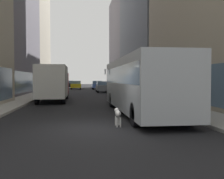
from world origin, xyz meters
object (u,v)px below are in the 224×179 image
Objects in this scene: car_black_suv at (69,84)px; box_truck at (54,82)px; car_yellow_taxi at (76,85)px; car_blue_hatchback at (97,85)px; traffic_light_near at (182,70)px; transit_bus at (140,82)px; car_grey_wagon at (102,87)px; dalmatian_dog at (118,114)px.

box_truck is at bearing -90.00° from car_black_suv.
car_yellow_taxi is 0.91× the size of car_black_suv.
car_yellow_taxi is at bearing 163.46° from car_blue_hatchback.
car_yellow_taxi is 1.21× the size of traffic_light_near.
box_truck is at bearing -101.72° from car_blue_hatchback.
car_blue_hatchback is 27.59m from box_truck.
transit_bus is 2.86× the size of car_grey_wagon.
car_blue_hatchback is 36.99m from traffic_light_near.
box_truck is 12.56m from traffic_light_near.
car_yellow_taxi is 41.00m from dalmatian_dog.
car_black_suv is at bearing 90.00° from box_truck.
car_grey_wagon is 0.99× the size of car_blue_hatchback.
car_grey_wagon is 19.56m from car_black_suv.
transit_bus reaches higher than dalmatian_dog.
transit_bus is at bearing -90.00° from car_blue_hatchback.
car_blue_hatchback is 9.13m from car_black_suv.
traffic_light_near is at bearing -80.10° from car_black_suv.
car_yellow_taxi is at bearing 93.06° from dalmatian_dog.
car_yellow_taxi is 28.25m from box_truck.
box_truck is 13.35m from dalmatian_dog.
car_black_suv is 34.23m from box_truck.
transit_bus reaches higher than car_yellow_taxi.
transit_bus is 2.84× the size of car_blue_hatchback.
car_grey_wagon is (4.00, -12.72, -0.00)m from car_yellow_taxi.
car_black_suv is 44.80m from traffic_light_near.
transit_bus is 10.50m from box_truck.
car_blue_hatchback is at bearing 87.39° from dalmatian_dog.
traffic_light_near reaches higher than transit_bus.
box_truck is at bearing 122.22° from transit_bus.
car_black_suv is at bearing 97.40° from transit_bus.
transit_bus is 35.90m from car_blue_hatchback.
traffic_light_near is at bearing -85.27° from car_grey_wagon.
box_truck is (-5.60, -27.00, 0.85)m from car_blue_hatchback.
car_yellow_taxi reaches higher than dalmatian_dog.
car_grey_wagon is 4.19× the size of dalmatian_dog.
car_yellow_taxi and car_grey_wagon have the same top height.
car_grey_wagon is 28.28m from dalmatian_dog.
traffic_light_near reaches higher than car_black_suv.
transit_bus and box_truck have the same top height.
car_grey_wagon is 16.48m from box_truck.
transit_bus reaches higher than car_grey_wagon.
car_blue_hatchback is (4.00, -1.19, -0.00)m from car_yellow_taxi.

